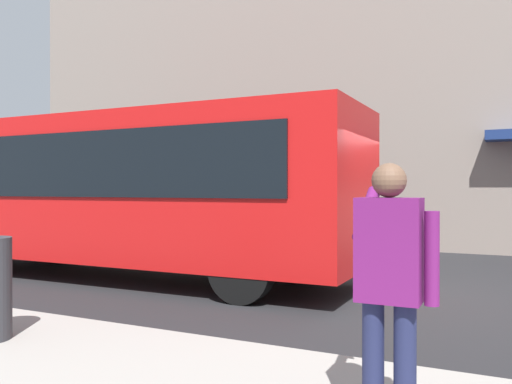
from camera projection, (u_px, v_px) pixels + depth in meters
ground_plane at (379, 297)px, 8.15m from camera, size 60.00×60.00×0.00m
building_facade_far at (435, 32)px, 14.23m from camera, size 28.00×1.55×12.00m
red_bus at (127, 189)px, 9.93m from camera, size 9.05×2.54×3.08m
pedestrian_photographer at (390, 275)px, 3.31m from camera, size 0.53×0.52×1.70m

